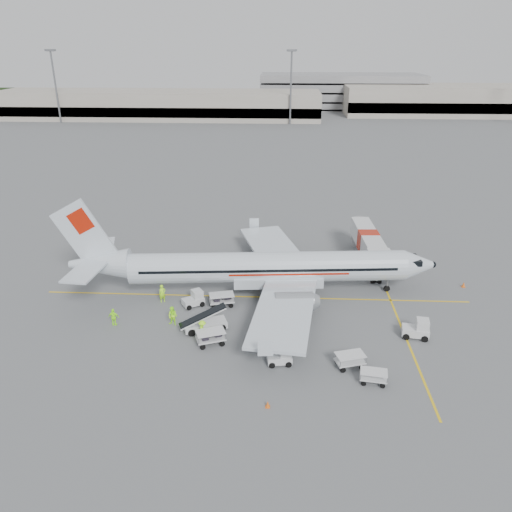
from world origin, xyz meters
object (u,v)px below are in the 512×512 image
at_px(jet_bridge, 367,248).
at_px(belt_loader, 205,316).
at_px(tug_fore, 416,328).
at_px(tug_mid, 280,356).
at_px(aircraft, 268,248).
at_px(tug_aft, 193,299).

xyz_separation_m(jet_bridge, belt_loader, (-17.17, -15.92, -0.57)).
relative_size(jet_bridge, tug_fore, 6.43).
relative_size(belt_loader, tug_mid, 2.60).
relative_size(aircraft, tug_mid, 18.72).
height_order(jet_bridge, belt_loader, jet_bridge).
bearing_deg(aircraft, tug_fore, -35.01).
distance_m(belt_loader, tug_aft, 4.79).
bearing_deg(jet_bridge, tug_mid, -118.74).
distance_m(jet_bridge, tug_aft, 22.29).
bearing_deg(aircraft, tug_aft, -161.96).
distance_m(aircraft, tug_fore, 16.18).
distance_m(tug_fore, tug_aft, 21.45).
xyz_separation_m(belt_loader, tug_aft, (-1.86, 4.37, -0.60)).
bearing_deg(jet_bridge, belt_loader, -139.77).
bearing_deg(tug_mid, belt_loader, 136.50).
bearing_deg(belt_loader, jet_bridge, 22.80).
bearing_deg(tug_aft, jet_bridge, -1.53).
distance_m(aircraft, jet_bridge, 14.67).
height_order(tug_mid, tug_aft, tug_aft).
bearing_deg(tug_fore, belt_loader, -171.32).
xyz_separation_m(jet_bridge, tug_mid, (-10.27, -20.93, -1.21)).
bearing_deg(tug_mid, aircraft, 88.49).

